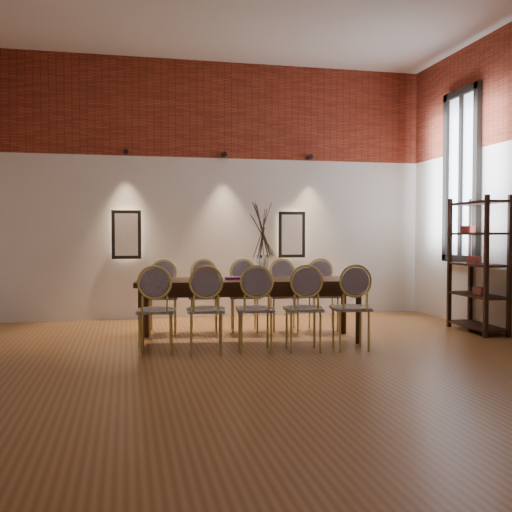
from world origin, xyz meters
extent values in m
cube|color=#935E31|center=(0.00, 0.00, -0.01)|extent=(7.00, 7.00, 0.02)
cube|color=silver|center=(0.00, 3.55, 2.00)|extent=(7.00, 0.10, 4.00)
cube|color=silver|center=(0.00, -3.55, 2.00)|extent=(7.00, 0.10, 4.00)
cube|color=maroon|center=(0.00, 3.48, 3.25)|extent=(7.00, 0.02, 1.50)
cube|color=#FFEAC6|center=(-1.30, 3.45, 1.30)|extent=(0.36, 0.06, 0.66)
cube|color=#FFEAC6|center=(1.30, 3.45, 1.30)|extent=(0.36, 0.06, 0.66)
cylinder|color=black|center=(-1.30, 3.42, 2.55)|extent=(0.08, 0.10, 0.08)
cylinder|color=black|center=(0.20, 3.42, 2.55)|extent=(0.08, 0.10, 0.08)
cylinder|color=black|center=(1.60, 3.42, 2.55)|extent=(0.08, 0.10, 0.08)
cube|color=silver|center=(3.46, 2.00, 2.15)|extent=(0.02, 0.78, 2.38)
cube|color=black|center=(3.44, 2.00, 2.15)|extent=(0.08, 0.90, 2.50)
cube|color=black|center=(3.44, 2.00, 2.15)|extent=(0.06, 0.06, 2.40)
cube|color=#351A0B|center=(0.17, 1.31, 0.38)|extent=(2.79, 1.17, 0.75)
cylinder|color=silver|center=(0.33, 1.30, 0.90)|extent=(0.14, 0.14, 0.30)
ellipsoid|color=brown|center=(-0.34, 1.32, 0.84)|extent=(0.24, 0.24, 0.18)
cube|color=#891464|center=(0.01, 1.35, 0.77)|extent=(0.28, 0.21, 0.03)
camera|label=1|loc=(-1.30, -5.85, 1.29)|focal=42.00mm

